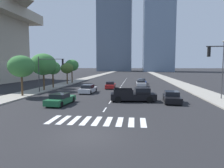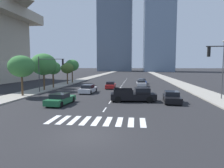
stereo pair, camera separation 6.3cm
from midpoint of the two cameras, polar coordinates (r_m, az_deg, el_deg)
The scene contains 20 objects.
ground_plane at distance 12.59m, azimuth -7.40°, elevation -14.73°, with size 800.00×800.00×0.00m, color #232326.
sidewalk_east at distance 43.02m, azimuth 21.32°, elevation -0.71°, with size 4.00×260.00×0.15m, color gray.
sidewalk_west at distance 44.88m, azimuth -14.87°, elevation -0.29°, with size 4.00×260.00×0.15m, color gray.
crosswalk_near at distance 15.58m, azimuth -4.42°, elevation -10.74°, with size 7.65×2.59×0.01m.
lane_divider_center at distance 43.00m, azimuth 2.95°, elevation -0.45°, with size 0.14×50.00×0.01m.
pickup_truck at distance 23.92m, azimuth 6.94°, elevation -3.14°, with size 5.62×2.49×1.67m.
sedan_silver_0 at distance 41.99m, azimuth 8.60°, elevation 0.19°, with size 2.02×4.55×1.32m.
sedan_black_1 at distance 24.09m, azimuth 17.24°, elevation -3.78°, with size 2.11×4.32×1.31m.
sedan_red_2 at distance 37.38m, azimuth -0.37°, elevation -0.39°, with size 1.89×4.41×1.30m.
sedan_green_3 at distance 22.59m, azimuth -14.81°, elevation -4.36°, with size 2.22×4.58×1.26m.
sedan_blue_4 at distance 48.19m, azimuth 8.84°, elevation 0.78°, with size 2.03×4.57×1.22m.
sedan_silver_5 at distance 31.39m, azimuth -6.97°, elevation -1.49°, with size 2.19×4.59×1.35m.
traffic_signal_far at distance 32.73m, azimuth -18.12°, elevation 4.57°, with size 4.59×0.28×5.66m.
street_lamp_east at distance 28.37m, azimuth 29.89°, elevation 4.82°, with size 0.50×0.24×7.34m.
street_tree_nearest at distance 30.03m, azimuth -25.01°, elevation 4.71°, with size 3.58×3.58×5.64m.
street_tree_second at distance 35.82m, azimuth -19.42°, elevation 5.47°, with size 4.39×4.39×6.33m.
street_tree_third at distance 39.28m, azimuth -16.92°, elevation 4.52°, with size 2.97×2.97×5.07m.
street_tree_fourth at distance 46.62m, azimuth -12.97°, elevation 4.52°, with size 2.93×2.93×4.90m.
street_tree_fifth at distance 49.97m, azimuth -11.60°, elevation 5.38°, with size 3.41×3.41×5.79m.
office_tower_center_skyline at distance 167.86m, azimuth 13.65°, elevation 22.70°, with size 22.39×27.14×117.20m.
Camera 2 is at (3.01, -11.45, 4.30)m, focal length 31.13 mm.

